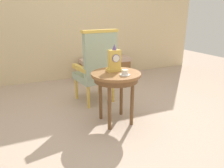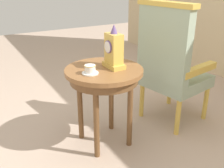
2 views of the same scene
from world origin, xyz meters
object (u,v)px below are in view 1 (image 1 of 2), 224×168
(armchair, at_px, (97,66))
(side_table, at_px, (116,80))
(teacup_left, at_px, (125,73))
(mantel_clock, at_px, (114,61))
(window_bench, at_px, (105,68))

(armchair, bearing_deg, side_table, -89.44)
(teacup_left, distance_m, armchair, 0.84)
(side_table, height_order, mantel_clock, mantel_clock)
(armchair, relative_size, window_bench, 1.03)
(teacup_left, relative_size, mantel_clock, 0.37)
(teacup_left, bearing_deg, side_table, 109.36)
(side_table, relative_size, window_bench, 0.60)
(teacup_left, relative_size, armchair, 0.11)
(window_bench, bearing_deg, side_table, -107.82)
(mantel_clock, distance_m, window_bench, 2.03)
(teacup_left, relative_size, window_bench, 0.11)
(side_table, xyz_separation_m, armchair, (-0.01, 0.69, 0.02))
(mantel_clock, bearing_deg, armchair, 91.87)
(teacup_left, xyz_separation_m, mantel_clock, (-0.04, 0.22, 0.10))
(teacup_left, bearing_deg, armchair, 93.90)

